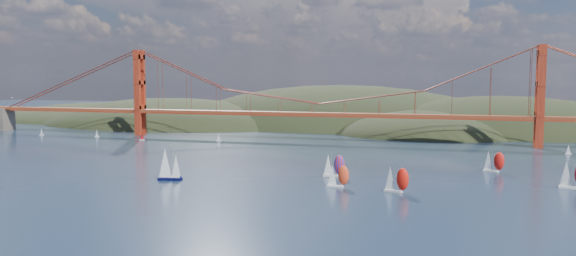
# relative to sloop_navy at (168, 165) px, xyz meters

# --- Properties ---
(ground) EXTENTS (1200.00, 1200.00, 0.00)m
(ground) POSITION_rel_sloop_navy_xyz_m (25.83, -40.15, -5.83)
(ground) COLOR black
(ground) RESTS_ON ground
(headlands) EXTENTS (725.00, 225.00, 96.00)m
(headlands) POSITION_rel_sloop_navy_xyz_m (70.78, 238.14, -18.29)
(headlands) COLOR black
(headlands) RESTS_ON ground
(bridge) EXTENTS (552.00, 12.00, 55.00)m
(bridge) POSITION_rel_sloop_navy_xyz_m (24.08, 139.85, 26.40)
(bridge) COLOR brown
(bridge) RESTS_ON ground
(sloop_navy) EXTENTS (8.86, 5.65, 13.21)m
(sloop_navy) POSITION_rel_sloop_navy_xyz_m (0.00, 0.00, 0.00)
(sloop_navy) COLOR black
(sloop_navy) RESTS_ON ground
(racer_0) EXTENTS (7.59, 3.13, 8.69)m
(racer_0) POSITION_rel_sloop_navy_xyz_m (62.53, 4.40, -1.73)
(racer_0) COLOR silver
(racer_0) RESTS_ON ground
(racer_1) EXTENTS (8.50, 4.73, 9.52)m
(racer_1) POSITION_rel_sloop_navy_xyz_m (82.79, 0.93, -1.33)
(racer_1) COLOR silver
(racer_1) RESTS_ON ground
(racer_2) EXTENTS (9.56, 5.08, 10.72)m
(racer_2) POSITION_rel_sloop_navy_xyz_m (140.42, 23.36, -0.77)
(racer_2) COLOR white
(racer_2) RESTS_ON ground
(racer_3) EXTENTS (8.28, 4.83, 9.28)m
(racer_3) POSITION_rel_sloop_navy_xyz_m (116.76, 52.00, -1.45)
(racer_3) COLOR silver
(racer_3) RESTS_ON ground
(racer_rwb) EXTENTS (8.34, 3.44, 9.55)m
(racer_rwb) POSITION_rel_sloop_navy_xyz_m (57.17, 23.89, -1.32)
(racer_rwb) COLOR silver
(racer_rwb) RESTS_ON ground
(distant_boat_0) EXTENTS (3.00, 2.00, 4.70)m
(distant_boat_0) POSITION_rel_sloop_navy_xyz_m (-153.57, 118.31, -3.42)
(distant_boat_0) COLOR silver
(distant_boat_0) RESTS_ON ground
(distant_boat_1) EXTENTS (3.00, 2.00, 4.70)m
(distant_boat_1) POSITION_rel_sloop_navy_xyz_m (-113.78, 120.25, -3.42)
(distant_boat_1) COLOR silver
(distant_boat_1) RESTS_ON ground
(distant_boat_2) EXTENTS (3.00, 2.00, 4.70)m
(distant_boat_2) POSITION_rel_sloop_navy_xyz_m (-77.27, 112.70, -3.42)
(distant_boat_2) COLOR silver
(distant_boat_2) RESTS_ON ground
(distant_boat_3) EXTENTS (3.00, 2.00, 4.70)m
(distant_boat_3) POSITION_rel_sloop_navy_xyz_m (-31.06, 120.41, -3.42)
(distant_boat_3) COLOR silver
(distant_boat_3) RESTS_ON ground
(distant_boat_4) EXTENTS (3.00, 2.00, 4.70)m
(distant_boat_4) POSITION_rel_sloop_navy_xyz_m (156.27, 116.15, -3.42)
(distant_boat_4) COLOR silver
(distant_boat_4) RESTS_ON ground
(gull) EXTENTS (0.90, 0.25, 0.17)m
(gull) POSITION_rel_sloop_navy_xyz_m (-48.40, -22.01, 25.05)
(gull) COLOR white
(gull) RESTS_ON ground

